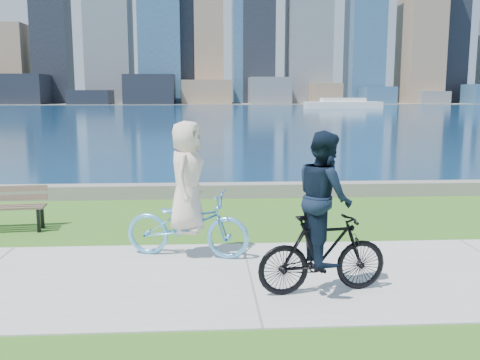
% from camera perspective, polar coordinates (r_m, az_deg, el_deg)
% --- Properties ---
extents(ground, '(320.00, 320.00, 0.00)m').
position_cam_1_polar(ground, '(7.98, 1.11, -10.39)').
color(ground, '#2E6119').
rests_on(ground, ground).
extents(concrete_path, '(80.00, 3.50, 0.02)m').
position_cam_1_polar(concrete_path, '(7.98, 1.11, -10.32)').
color(concrete_path, '#AEAFA9').
rests_on(concrete_path, ground).
extents(seawall, '(90.00, 0.50, 0.35)m').
position_cam_1_polar(seawall, '(13.93, -0.94, -1.11)').
color(seawall, slate).
rests_on(seawall, ground).
extents(bay_water, '(320.00, 131.00, 0.01)m').
position_cam_1_polar(bay_water, '(79.54, -3.11, 7.33)').
color(bay_water, '#0B2A4C').
rests_on(bay_water, ground).
extents(far_shore, '(320.00, 30.00, 0.12)m').
position_cam_1_polar(far_shore, '(137.51, -3.30, 8.16)').
color(far_shore, slate).
rests_on(far_shore, ground).
extents(city_skyline, '(178.27, 23.41, 76.00)m').
position_cam_1_polar(city_skyline, '(138.93, -2.44, 17.65)').
color(city_skyline, '#846951').
rests_on(city_skyline, ground).
extents(ferry_far, '(13.38, 3.82, 1.82)m').
position_cam_1_polar(ferry_far, '(97.22, 10.91, 7.97)').
color(ferry_far, white).
rests_on(ferry_far, ground).
extents(park_bench, '(1.70, 0.74, 0.86)m').
position_cam_1_polar(park_bench, '(11.48, -24.04, -2.39)').
color(park_bench, black).
rests_on(park_bench, ground).
extents(cyclist_woman, '(1.20, 2.18, 2.23)m').
position_cam_1_polar(cyclist_woman, '(8.76, -5.67, -2.88)').
color(cyclist_woman, '#61B7EC').
rests_on(cyclist_woman, ground).
extents(cyclist_man, '(0.77, 1.84, 2.19)m').
position_cam_1_polar(cyclist_man, '(7.20, 8.90, -4.87)').
color(cyclist_man, black).
rests_on(cyclist_man, ground).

